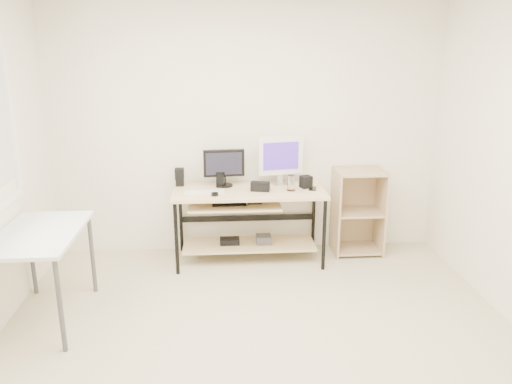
{
  "coord_description": "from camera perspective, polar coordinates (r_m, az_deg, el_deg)",
  "views": [
    {
      "loc": [
        -0.27,
        -3.09,
        2.11
      ],
      "look_at": [
        0.04,
        1.3,
        0.83
      ],
      "focal_mm": 35.0,
      "sensor_mm": 36.0,
      "label": 1
    }
  ],
  "objects": [
    {
      "name": "room",
      "position": [
        3.23,
        -1.63,
        2.0
      ],
      "size": [
        4.01,
        4.01,
        2.62
      ],
      "color": "beige",
      "rests_on": "ground"
    },
    {
      "name": "desk",
      "position": [
        5.01,
        -1.08,
        -2.06
      ],
      "size": [
        1.5,
        0.65,
        0.75
      ],
      "color": "beige",
      "rests_on": "ground"
    },
    {
      "name": "side_table",
      "position": [
        4.2,
        -23.51,
        -5.21
      ],
      "size": [
        0.6,
        1.0,
        0.75
      ],
      "color": "silver",
      "rests_on": "ground"
    },
    {
      "name": "shelf_unit",
      "position": [
        5.37,
        11.47,
        -2.08
      ],
      "size": [
        0.5,
        0.4,
        0.9
      ],
      "color": "tan",
      "rests_on": "ground"
    },
    {
      "name": "black_monitor",
      "position": [
        5.03,
        -3.68,
        3.05
      ],
      "size": [
        0.41,
        0.17,
        0.38
      ],
      "rotation": [
        0.0,
        0.0,
        0.08
      ],
      "color": "black",
      "rests_on": "desk"
    },
    {
      "name": "white_imac",
      "position": [
        5.08,
        2.84,
        4.03
      ],
      "size": [
        0.47,
        0.15,
        0.5
      ],
      "rotation": [
        0.0,
        0.0,
        0.19
      ],
      "color": "silver",
      "rests_on": "desk"
    },
    {
      "name": "keyboard",
      "position": [
        4.87,
        -5.97,
        0.01
      ],
      "size": [
        0.4,
        0.13,
        0.01
      ],
      "primitive_type": "cube",
      "rotation": [
        0.0,
        0.0,
        0.04
      ],
      "color": "silver",
      "rests_on": "desk"
    },
    {
      "name": "mouse",
      "position": [
        4.91,
        1.09,
        0.43
      ],
      "size": [
        0.09,
        0.14,
        0.04
      ],
      "primitive_type": "ellipsoid",
      "rotation": [
        0.0,
        0.0,
        0.11
      ],
      "color": "#B6B6BB",
      "rests_on": "desk"
    },
    {
      "name": "center_speaker",
      "position": [
        4.89,
        0.48,
        0.64
      ],
      "size": [
        0.2,
        0.12,
        0.09
      ],
      "primitive_type": "cube",
      "rotation": [
        0.0,
        0.0,
        -0.23
      ],
      "color": "black",
      "rests_on": "desk"
    },
    {
      "name": "speaker_left",
      "position": [
        5.13,
        -8.72,
        1.75
      ],
      "size": [
        0.09,
        0.09,
        0.18
      ],
      "rotation": [
        0.0,
        0.0,
        0.0
      ],
      "color": "black",
      "rests_on": "desk"
    },
    {
      "name": "speaker_right",
      "position": [
        5.03,
        5.73,
        1.17
      ],
      "size": [
        0.13,
        0.13,
        0.12
      ],
      "primitive_type": "cube",
      "rotation": [
        0.0,
        0.0,
        0.37
      ],
      "color": "black",
      "rests_on": "desk"
    },
    {
      "name": "audio_controller",
      "position": [
        5.02,
        -4.08,
        1.38
      ],
      "size": [
        0.09,
        0.07,
        0.16
      ],
      "primitive_type": "cube",
      "rotation": [
        0.0,
        0.0,
        -0.26
      ],
      "color": "black",
      "rests_on": "desk"
    },
    {
      "name": "volume_puck",
      "position": [
        4.76,
        -4.73,
        -0.26
      ],
      "size": [
        0.08,
        0.08,
        0.03
      ],
      "primitive_type": "cylinder",
      "rotation": [
        0.0,
        0.0,
        0.28
      ],
      "color": "black",
      "rests_on": "desk"
    },
    {
      "name": "smartphone",
      "position": [
        4.99,
        6.49,
        0.38
      ],
      "size": [
        0.1,
        0.14,
        0.01
      ],
      "primitive_type": "cube",
      "rotation": [
        0.0,
        0.0,
        -0.22
      ],
      "color": "black",
      "rests_on": "desk"
    },
    {
      "name": "coaster",
      "position": [
        4.92,
        4.01,
        0.18
      ],
      "size": [
        0.13,
        0.13,
        0.01
      ],
      "primitive_type": "cylinder",
      "rotation": [
        0.0,
        0.0,
        0.43
      ],
      "color": "#A06B48",
      "rests_on": "desk"
    },
    {
      "name": "drinking_glass",
      "position": [
        4.9,
        4.03,
        1.06
      ],
      "size": [
        0.1,
        0.1,
        0.15
      ],
      "primitive_type": "cylinder",
      "rotation": [
        0.0,
        0.0,
        0.43
      ],
      "color": "white",
      "rests_on": "coaster"
    }
  ]
}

